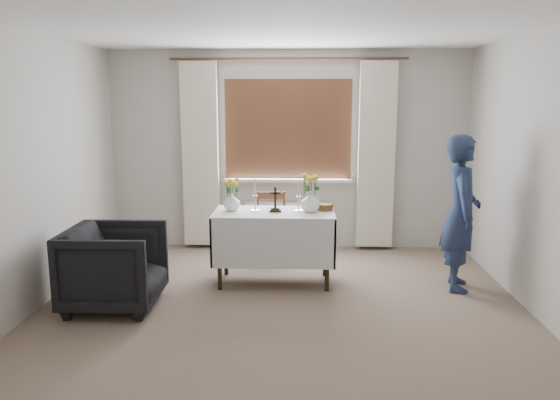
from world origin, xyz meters
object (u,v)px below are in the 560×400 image
at_px(wooden_chair, 270,227).
at_px(wooden_cross, 275,199).
at_px(altar_table, 274,247).
at_px(person, 461,213).
at_px(flower_vase_right, 310,202).
at_px(armchair, 115,267).
at_px(flower_vase_left, 232,202).

distance_m(wooden_chair, wooden_cross, 0.98).
relative_size(altar_table, wooden_cross, 4.79).
height_order(person, flower_vase_right, person).
distance_m(altar_table, armchair, 1.61).
xyz_separation_m(wooden_cross, flower_vase_left, (-0.45, 0.05, -0.04)).
xyz_separation_m(wooden_chair, wooden_cross, (0.10, -0.84, 0.49)).
height_order(armchair, flower_vase_left, flower_vase_left).
bearing_deg(person, wooden_cross, 95.96).
relative_size(altar_table, flower_vase_left, 6.74).
bearing_deg(flower_vase_right, wooden_chair, 118.59).
bearing_deg(wooden_cross, flower_vase_right, -2.47).
distance_m(armchair, person, 3.39).
bearing_deg(person, armchair, 109.62).
distance_m(altar_table, flower_vase_left, 0.65).
distance_m(altar_table, wooden_cross, 0.51).
bearing_deg(wooden_chair, altar_table, -83.17).
distance_m(wooden_chair, armchair, 2.07).
height_order(altar_table, person, person).
height_order(flower_vase_left, flower_vase_right, flower_vase_right).
height_order(person, flower_vase_left, person).
xyz_separation_m(altar_table, flower_vase_right, (0.37, 0.00, 0.49)).
xyz_separation_m(flower_vase_left, flower_vase_right, (0.81, -0.04, 0.01)).
distance_m(flower_vase_left, flower_vase_right, 0.81).
bearing_deg(wooden_cross, flower_vase_left, 171.40).
xyz_separation_m(armchair, flower_vase_right, (1.80, 0.73, 0.48)).
height_order(altar_table, wooden_chair, wooden_chair).
relative_size(altar_table, armchair, 1.47).
distance_m(altar_table, flower_vase_right, 0.61).
bearing_deg(person, flower_vase_left, 95.35).
relative_size(flower_vase_left, flower_vase_right, 0.87).
xyz_separation_m(wooden_chair, flower_vase_right, (0.46, -0.84, 0.47)).
distance_m(wooden_cross, flower_vase_left, 0.46).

